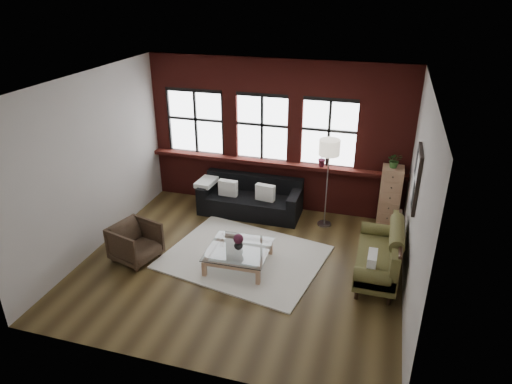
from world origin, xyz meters
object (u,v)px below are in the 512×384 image
(vintage_settee, at_px, (378,253))
(vase, at_px, (238,245))
(armchair, at_px, (135,242))
(coffee_table, at_px, (239,257))
(floor_lamp, at_px, (327,181))
(dark_sofa, at_px, (250,197))
(drawer_chest, at_px, (390,198))

(vintage_settee, height_order, vase, vintage_settee)
(vintage_settee, relative_size, vase, 10.37)
(armchair, distance_m, coffee_table, 1.86)
(vintage_settee, distance_m, floor_lamp, 1.95)
(coffee_table, xyz_separation_m, floor_lamp, (1.22, 1.89, 0.82))
(armchair, distance_m, floor_lamp, 3.82)
(coffee_table, xyz_separation_m, vase, (-0.00, 0.00, 0.26))
(dark_sofa, xyz_separation_m, floor_lamp, (1.61, -0.07, 0.60))
(vase, bearing_deg, armchair, -170.53)
(vintage_settee, bearing_deg, drawer_chest, 85.93)
(vase, height_order, floor_lamp, floor_lamp)
(armchair, bearing_deg, vintage_settee, -64.96)
(coffee_table, bearing_deg, floor_lamp, 57.11)
(drawer_chest, bearing_deg, dark_sofa, -176.89)
(armchair, height_order, floor_lamp, floor_lamp)
(vintage_settee, relative_size, armchair, 2.27)
(vintage_settee, height_order, drawer_chest, drawer_chest)
(vase, bearing_deg, coffee_table, 0.00)
(floor_lamp, bearing_deg, armchair, -144.26)
(vintage_settee, bearing_deg, floor_lamp, 125.87)
(vase, xyz_separation_m, floor_lamp, (1.22, 1.89, 0.56))
(dark_sofa, distance_m, drawer_chest, 2.85)
(floor_lamp, bearing_deg, drawer_chest, 10.44)
(armchair, relative_size, floor_lamp, 0.38)
(dark_sofa, relative_size, vintage_settee, 1.26)
(vintage_settee, height_order, armchair, vintage_settee)
(armchair, xyz_separation_m, floor_lamp, (3.06, 2.20, 0.65))
(coffee_table, height_order, vase, vase)
(vintage_settee, distance_m, vase, 2.35)
(floor_lamp, bearing_deg, coffee_table, -122.89)
(armchair, height_order, drawer_chest, drawer_chest)
(dark_sofa, bearing_deg, vintage_settee, -30.44)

